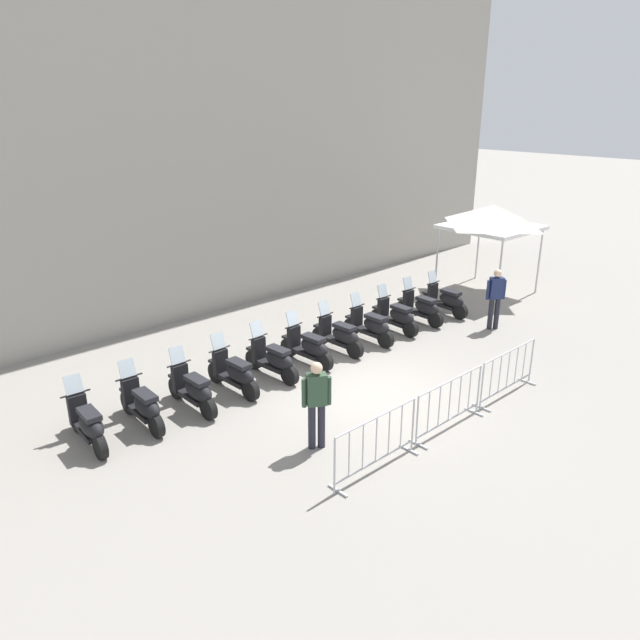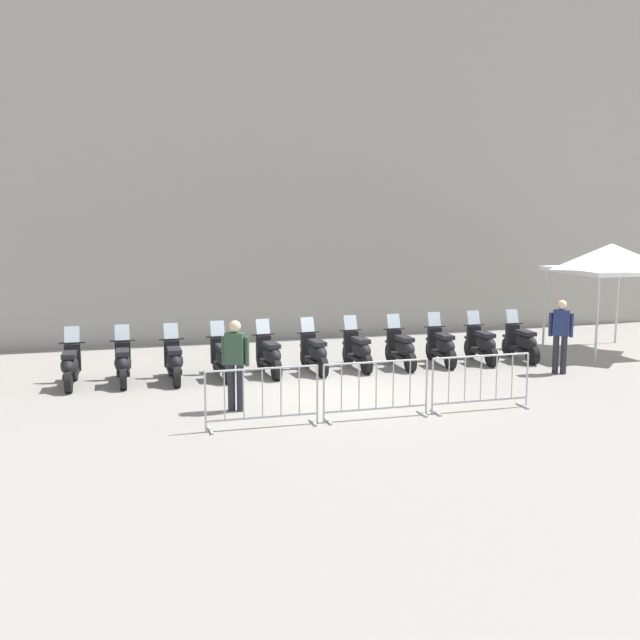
% 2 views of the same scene
% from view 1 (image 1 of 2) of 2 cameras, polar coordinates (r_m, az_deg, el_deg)
% --- Properties ---
extents(ground_plane, '(120.00, 120.00, 0.00)m').
position_cam_1_polar(ground_plane, '(13.42, 5.00, -6.97)').
color(ground_plane, gray).
extents(building_facade, '(28.01, 2.58, 13.72)m').
position_cam_1_polar(building_facade, '(18.48, -14.83, 21.92)').
color(building_facade, '#9E998E').
rests_on(building_facade, ground).
extents(motorcycle_0, '(0.56, 1.72, 1.24)m').
position_cam_1_polar(motorcycle_0, '(12.10, -21.06, -9.16)').
color(motorcycle_0, black).
rests_on(motorcycle_0, ground).
extents(motorcycle_1, '(0.56, 1.72, 1.24)m').
position_cam_1_polar(motorcycle_1, '(12.45, -16.40, -7.74)').
color(motorcycle_1, black).
rests_on(motorcycle_1, ground).
extents(motorcycle_2, '(0.56, 1.72, 1.24)m').
position_cam_1_polar(motorcycle_2, '(12.81, -11.87, -6.48)').
color(motorcycle_2, black).
rests_on(motorcycle_2, ground).
extents(motorcycle_3, '(0.56, 1.72, 1.24)m').
position_cam_1_polar(motorcycle_3, '(13.39, -8.06, -5.01)').
color(motorcycle_3, black).
rests_on(motorcycle_3, ground).
extents(motorcycle_4, '(0.56, 1.73, 1.24)m').
position_cam_1_polar(motorcycle_4, '(13.97, -4.42, -3.74)').
color(motorcycle_4, black).
rests_on(motorcycle_4, ground).
extents(motorcycle_5, '(0.56, 1.73, 1.24)m').
position_cam_1_polar(motorcycle_5, '(14.61, -1.10, -2.58)').
color(motorcycle_5, black).
rests_on(motorcycle_5, ground).
extents(motorcycle_6, '(0.56, 1.72, 1.24)m').
position_cam_1_polar(motorcycle_6, '(15.32, 1.85, -1.47)').
color(motorcycle_6, black).
rests_on(motorcycle_6, ground).
extents(motorcycle_7, '(0.56, 1.72, 1.24)m').
position_cam_1_polar(motorcycle_7, '(16.01, 4.80, -0.57)').
color(motorcycle_7, black).
rests_on(motorcycle_7, ground).
extents(motorcycle_8, '(0.56, 1.72, 1.24)m').
position_cam_1_polar(motorcycle_8, '(16.80, 7.21, 0.36)').
color(motorcycle_8, black).
rests_on(motorcycle_8, ground).
extents(motorcycle_9, '(0.56, 1.72, 1.24)m').
position_cam_1_polar(motorcycle_9, '(17.59, 9.55, 1.16)').
color(motorcycle_9, black).
rests_on(motorcycle_9, ground).
extents(motorcycle_10, '(0.56, 1.72, 1.24)m').
position_cam_1_polar(motorcycle_10, '(18.39, 11.80, 1.85)').
color(motorcycle_10, black).
rests_on(motorcycle_10, ground).
extents(barrier_segment_0, '(2.02, 0.45, 1.07)m').
position_cam_1_polar(barrier_segment_0, '(10.64, 5.32, -11.60)').
color(barrier_segment_0, '#B2B5B7').
rests_on(barrier_segment_0, ground).
extents(barrier_segment_1, '(2.02, 0.45, 1.07)m').
position_cam_1_polar(barrier_segment_1, '(12.09, 12.12, -7.83)').
color(barrier_segment_1, '#B2B5B7').
rests_on(barrier_segment_1, ground).
extents(barrier_segment_2, '(2.02, 0.45, 1.07)m').
position_cam_1_polar(barrier_segment_2, '(13.71, 17.31, -4.83)').
color(barrier_segment_2, '#B2B5B7').
rests_on(barrier_segment_2, ground).
extents(officer_near_row_end, '(0.49, 0.37, 1.73)m').
position_cam_1_polar(officer_near_row_end, '(11.01, -0.33, -7.58)').
color(officer_near_row_end, '#23232D').
rests_on(officer_near_row_end, ground).
extents(officer_mid_plaza, '(0.46, 0.39, 1.73)m').
position_cam_1_polar(officer_mid_plaza, '(17.41, 16.24, 2.24)').
color(officer_mid_plaza, '#23232D').
rests_on(officer_mid_plaza, ground).
extents(canopy_tent, '(2.62, 2.62, 2.91)m').
position_cam_1_polar(canopy_tent, '(20.43, 15.94, 9.31)').
color(canopy_tent, silver).
rests_on(canopy_tent, ground).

